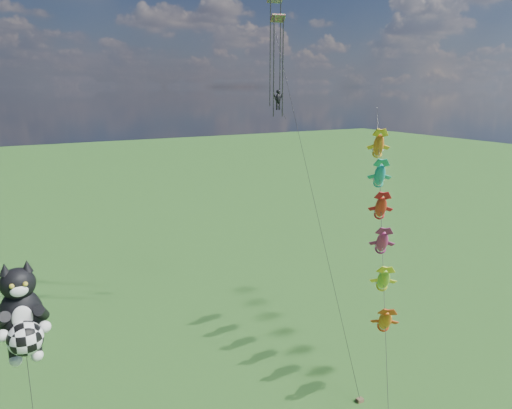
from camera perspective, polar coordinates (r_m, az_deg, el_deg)
cat_kite_rig at (r=24.97m, az=-25.19°, el=-11.51°), size 2.22×3.97×10.53m
fish_windsock_rig at (r=33.17m, az=14.15°, el=-2.26°), size 9.73×12.80×16.56m
parafoil_rig at (r=39.90m, az=2.71°, el=14.20°), size 4.87×17.19×24.99m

